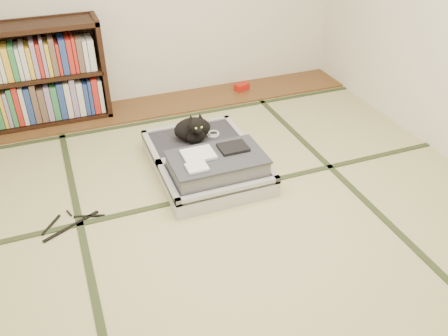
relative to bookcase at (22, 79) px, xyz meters
name	(u,v)px	position (x,y,z in m)	size (l,w,h in m)	color
floor	(235,226)	(1.24, -2.07, -0.45)	(4.50, 4.50, 0.00)	tan
wood_strip	(161,105)	(1.24, -0.07, -0.44)	(4.00, 0.50, 0.02)	brown
red_item	(242,87)	(2.14, -0.04, -0.40)	(0.15, 0.09, 0.07)	#B5180E
room_shell	(239,10)	(1.24, -2.07, 1.01)	(4.50, 4.50, 4.50)	white
tatami_borders	(211,186)	(1.24, -1.57, -0.45)	(4.00, 4.50, 0.01)	#2D381E
bookcase	(22,79)	(0.00, 0.00, 0.00)	(1.48, 0.34, 0.95)	black
suitcase	(208,162)	(1.28, -1.39, -0.34)	(0.80, 1.06, 0.31)	silver
cat	(193,129)	(1.26, -1.10, -0.19)	(0.35, 0.36, 0.29)	black
cable_coil	(213,134)	(1.44, -1.07, -0.29)	(0.11, 0.11, 0.03)	white
hanger	(71,223)	(0.18, -1.64, -0.44)	(0.43, 0.30, 0.01)	black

